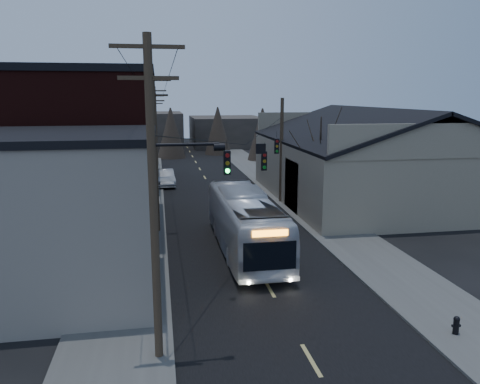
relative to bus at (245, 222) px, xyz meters
name	(u,v)px	position (x,y,z in m)	size (l,w,h in m)	color
road_surface	(213,192)	(0.10, 16.50, -1.65)	(9.00, 110.00, 0.02)	black
sidewalk_left	(141,194)	(-6.40, 16.50, -1.60)	(4.00, 110.00, 0.12)	#474744
sidewalk_right	(282,189)	(6.60, 16.50, -1.60)	(4.00, 110.00, 0.12)	#474744
building_clapboard	(62,218)	(-8.90, -4.50, 1.84)	(8.00, 8.00, 7.00)	gray
building_brick	(77,153)	(-9.90, 6.50, 3.34)	(10.00, 12.00, 10.00)	black
building_left_far	(110,149)	(-9.40, 22.50, 1.84)	(9.00, 14.00, 7.00)	#312D27
warehouse	(373,168)	(13.10, 11.50, 1.04)	(16.16, 20.60, 7.73)	gray
building_far_left	(150,132)	(-5.90, 51.50, 1.34)	(10.00, 12.00, 6.00)	#312D27
building_far_right	(226,131)	(7.10, 56.50, 0.84)	(12.00, 14.00, 5.00)	#312D27
bare_tree	(320,168)	(6.60, 6.50, 1.94)	(0.40, 0.40, 7.20)	black
utility_lines	(181,146)	(-3.01, 10.64, 3.29)	(11.24, 45.28, 10.50)	#382B1E
bus	(245,222)	(0.00, 0.00, 0.00)	(2.79, 11.92, 3.32)	silver
parked_car	(165,178)	(-4.16, 20.53, -0.88)	(1.66, 4.77, 1.57)	#A5A7AC
fire_hydrant	(456,324)	(5.83, -10.90, -1.17)	(0.32, 0.24, 0.69)	black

